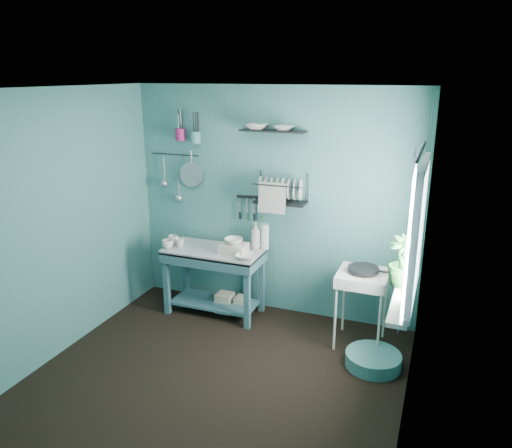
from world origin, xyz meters
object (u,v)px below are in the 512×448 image
(mug_mid, at_px, (180,243))
(work_counter, at_px, (214,281))
(water_bottle, at_px, (265,237))
(utensil_cup_teal, at_px, (196,137))
(storage_tin_small, at_px, (242,305))
(soap_bottle, at_px, (256,235))
(mug_left, at_px, (168,244))
(storage_tin_large, at_px, (225,302))
(wash_tub, at_px, (234,248))
(floor_basin, at_px, (373,360))
(mug_right, at_px, (173,240))
(hotplate_stand, at_px, (361,308))
(utensil_cup_magenta, at_px, (180,134))
(colander, at_px, (191,175))
(dish_rack, at_px, (281,188))
(potted_plant, at_px, (402,261))
(frying_pan, at_px, (363,269))

(mug_mid, bearing_deg, work_counter, 8.97)
(water_bottle, xyz_separation_m, utensil_cup_teal, (-0.83, 0.05, 1.03))
(utensil_cup_teal, bearing_deg, storage_tin_small, -17.15)
(soap_bottle, distance_m, storage_tin_small, 0.83)
(mug_left, bearing_deg, storage_tin_large, 19.90)
(wash_tub, distance_m, floor_basin, 1.82)
(wash_tub, bearing_deg, mug_right, 178.47)
(hotplate_stand, relative_size, utensil_cup_magenta, 5.88)
(colander, height_order, storage_tin_large, colander)
(mug_mid, height_order, mug_right, mug_right)
(mug_mid, xyz_separation_m, utensil_cup_teal, (0.07, 0.33, 1.13))
(dish_rack, distance_m, potted_plant, 1.53)
(frying_pan, height_order, utensil_cup_teal, utensil_cup_teal)
(wash_tub, relative_size, hotplate_stand, 0.37)
(mug_mid, bearing_deg, potted_plant, -8.50)
(work_counter, xyz_separation_m, water_bottle, (0.52, 0.22, 0.52))
(frying_pan, xyz_separation_m, floor_basin, (0.20, -0.37, -0.74))
(work_counter, height_order, colander, colander)
(wash_tub, xyz_separation_m, dish_rack, (0.44, 0.24, 0.65))
(soap_bottle, height_order, storage_tin_small, soap_bottle)
(potted_plant, bearing_deg, soap_bottle, 158.87)
(mug_mid, xyz_separation_m, hotplate_stand, (2.03, -0.04, -0.42))
(wash_tub, xyz_separation_m, soap_bottle, (0.17, 0.22, 0.10))
(floor_basin, bearing_deg, mug_left, 172.40)
(utensil_cup_teal, bearing_deg, floor_basin, -18.90)
(wash_tub, bearing_deg, floor_basin, -15.75)
(hotplate_stand, xyz_separation_m, potted_plant, (0.37, -0.32, 0.67))
(dish_rack, distance_m, colander, 1.10)
(colander, bearing_deg, hotplate_stand, -11.01)
(utensil_cup_magenta, xyz_separation_m, floor_basin, (2.35, -0.74, -1.89))
(wash_tub, relative_size, utensil_cup_teal, 2.15)
(work_counter, xyz_separation_m, soap_bottle, (0.42, 0.20, 0.53))
(utensil_cup_magenta, relative_size, storage_tin_small, 0.65)
(mug_right, bearing_deg, floor_basin, -11.33)
(work_counter, height_order, dish_rack, dish_rack)
(wash_tub, distance_m, dish_rack, 0.82)
(potted_plant, bearing_deg, water_bottle, 156.95)
(mug_right, height_order, utensil_cup_magenta, utensil_cup_magenta)
(mug_left, bearing_deg, soap_bottle, 21.80)
(soap_bottle, height_order, dish_rack, dish_rack)
(utensil_cup_magenta, relative_size, utensil_cup_teal, 1.00)
(mug_right, xyz_separation_m, water_bottle, (1.02, 0.22, 0.09))
(soap_bottle, xyz_separation_m, dish_rack, (0.27, 0.02, 0.55))
(water_bottle, height_order, floor_basin, water_bottle)
(mug_left, height_order, wash_tub, wash_tub)
(mug_right, xyz_separation_m, colander, (0.10, 0.30, 0.70))
(work_counter, xyz_separation_m, storage_tin_large, (0.10, 0.05, -0.27))
(hotplate_stand, distance_m, floor_basin, 0.53)
(floor_basin, bearing_deg, hotplate_stand, 118.05)
(mug_mid, xyz_separation_m, floor_basin, (2.23, -0.41, -0.74))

